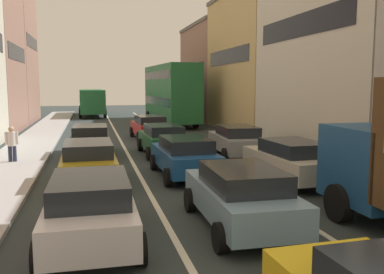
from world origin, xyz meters
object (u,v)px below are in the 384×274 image
at_px(sedan_left_lane_fourth, 90,139).
at_px(bus_mid_queue_primary, 171,92).
at_px(bus_far_queue_secondary, 92,100).
at_px(coupe_centre_lane_fourth, 163,139).
at_px(wagon_left_lane_second, 90,207).
at_px(wagon_right_lane_far, 236,140).
at_px(sedan_centre_lane_second, 241,195).
at_px(sedan_centre_lane_fifth, 150,126).
at_px(sedan_left_lane_third, 89,161).
at_px(pedestrian_near_kerb, 12,143).
at_px(hatchback_centre_lane_third, 185,156).
at_px(sedan_right_lane_behind_truck, 291,160).

bearing_deg(sedan_left_lane_fourth, bus_mid_queue_primary, -23.65).
distance_m(sedan_left_lane_fourth, bus_far_queue_secondary, 27.20).
bearing_deg(coupe_centre_lane_fourth, wagon_left_lane_second, 160.98).
bearing_deg(wagon_right_lane_far, bus_mid_queue_primary, 3.63).
bearing_deg(coupe_centre_lane_fourth, sedan_left_lane_fourth, 79.14).
relative_size(sedan_centre_lane_second, sedan_centre_lane_fifth, 0.99).
height_order(sedan_centre_lane_second, sedan_left_lane_third, same).
xyz_separation_m(sedan_centre_lane_second, sedan_left_lane_fourth, (-3.50, 11.49, 0.00)).
xyz_separation_m(wagon_right_lane_far, pedestrian_near_kerb, (-10.09, 0.27, 0.15)).
relative_size(sedan_centre_lane_second, wagon_left_lane_second, 1.00).
height_order(hatchback_centre_lane_third, bus_mid_queue_primary, bus_mid_queue_primary).
distance_m(sedan_centre_lane_second, sedan_centre_lane_fifth, 17.17).
bearing_deg(pedestrian_near_kerb, bus_far_queue_secondary, -11.30).
bearing_deg(bus_far_queue_secondary, wagon_right_lane_far, -168.18).
bearing_deg(sedan_left_lane_fourth, sedan_right_lane_behind_truck, -136.05).
bearing_deg(pedestrian_near_kerb, bus_mid_queue_primary, -36.07).
distance_m(coupe_centre_lane_fourth, bus_far_queue_secondary, 27.95).
relative_size(wagon_left_lane_second, hatchback_centre_lane_third, 1.00).
xyz_separation_m(wagon_right_lane_far, bus_far_queue_secondary, (-6.60, 29.05, 0.96)).
bearing_deg(sedan_centre_lane_fifth, sedan_centre_lane_second, 176.48).
xyz_separation_m(sedan_left_lane_fourth, bus_mid_queue_primary, (6.74, 14.63, 2.03)).
bearing_deg(sedan_right_lane_behind_truck, coupe_centre_lane_fourth, 23.88).
xyz_separation_m(sedan_centre_lane_second, wagon_left_lane_second, (-3.51, -0.20, 0.00)).
distance_m(hatchback_centre_lane_third, bus_far_queue_secondary, 33.01).
bearing_deg(sedan_centre_lane_fifth, sedan_left_lane_fourth, 144.17).
bearing_deg(sedan_left_lane_third, bus_mid_queue_primary, -18.89).
xyz_separation_m(sedan_centre_lane_second, bus_far_queue_secondary, (-3.29, 38.67, 0.96)).
bearing_deg(pedestrian_near_kerb, wagon_right_lane_far, -95.95).
bearing_deg(wagon_left_lane_second, bus_far_queue_secondary, 0.30).
xyz_separation_m(wagon_right_lane_far, bus_mid_queue_primary, (-0.07, 16.51, 2.03)).
height_order(sedan_left_lane_third, bus_mid_queue_primary, bus_mid_queue_primary).
distance_m(wagon_left_lane_second, hatchback_centre_lane_third, 6.94).
bearing_deg(wagon_right_lane_far, sedan_centre_lane_second, 164.41).
bearing_deg(sedan_centre_lane_fifth, bus_mid_queue_primary, -21.89).
xyz_separation_m(coupe_centre_lane_fourth, bus_mid_queue_primary, (3.28, 15.19, 2.03)).
relative_size(sedan_left_lane_third, sedan_centre_lane_fifth, 0.98).
relative_size(coupe_centre_lane_fourth, sedan_right_lane_behind_truck, 0.99).
height_order(wagon_left_lane_second, sedan_left_lane_fourth, same).
bearing_deg(sedan_centre_lane_fifth, coupe_centre_lane_fourth, 175.20).
xyz_separation_m(sedan_left_lane_third, wagon_right_lane_far, (6.88, 4.10, 0.00)).
relative_size(wagon_left_lane_second, sedan_right_lane_behind_truck, 0.99).
xyz_separation_m(sedan_right_lane_behind_truck, bus_mid_queue_primary, (-0.13, 22.04, 2.03)).
height_order(sedan_centre_lane_second, wagon_right_lane_far, same).
height_order(wagon_left_lane_second, bus_far_queue_secondary, bus_far_queue_secondary).
xyz_separation_m(sedan_centre_lane_fifth, bus_far_queue_secondary, (-3.46, 21.51, 0.96)).
bearing_deg(sedan_left_lane_fourth, sedan_centre_lane_fifth, -31.79).
relative_size(wagon_left_lane_second, sedan_centre_lane_fifth, 0.98).
height_order(sedan_left_lane_fourth, bus_far_queue_secondary, bus_far_queue_secondary).
bearing_deg(sedan_centre_lane_fifth, sedan_right_lane_behind_truck, -169.18).
bearing_deg(sedan_centre_lane_second, sedan_left_lane_third, 33.86).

